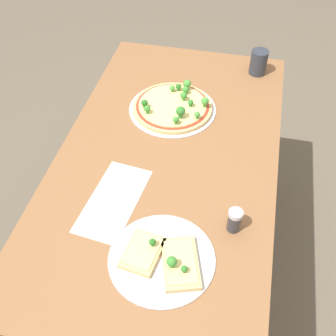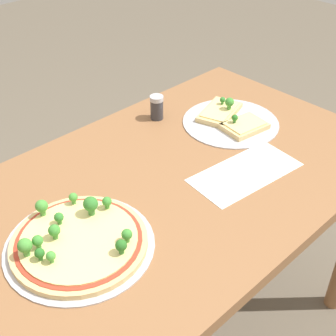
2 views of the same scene
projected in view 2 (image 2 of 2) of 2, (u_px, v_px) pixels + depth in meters
dining_table at (153, 217)px, 1.27m from camera, size 1.40×0.76×0.75m
pizza_tray_whole at (78, 241)px, 1.04m from camera, size 0.34×0.34×0.07m
pizza_tray_slice at (230, 119)px, 1.48m from camera, size 0.30×0.30×0.06m
condiment_shaker at (157, 107)px, 1.48m from camera, size 0.04×0.04×0.08m
paper_menu at (245, 172)px, 1.27m from camera, size 0.32×0.18×0.00m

